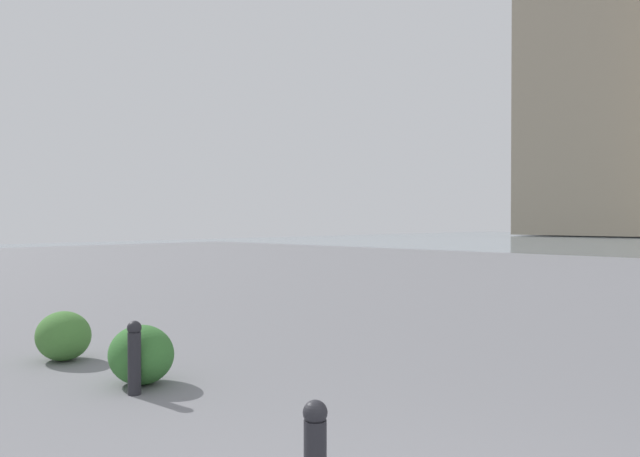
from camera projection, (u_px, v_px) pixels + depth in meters
building_annex at (597, 48)px, 65.95m from camera, size 14.03×10.51×39.52m
bollard_mid at (134, 356)px, 5.67m from camera, size 0.13×0.13×0.67m
shrub_low at (141, 355)px, 6.03m from camera, size 0.67×0.61×0.57m
shrub_round at (63, 336)px, 7.04m from camera, size 0.65×0.59×0.56m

